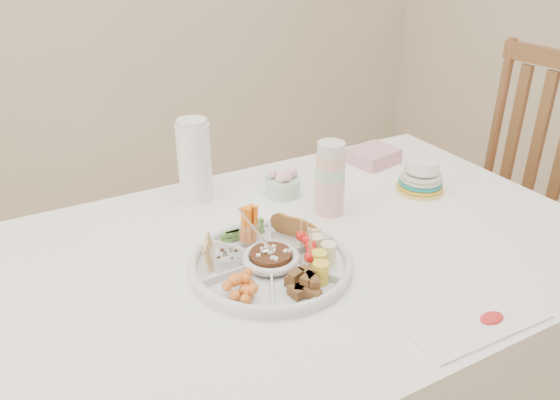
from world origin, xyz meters
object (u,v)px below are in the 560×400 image
dining_table (307,356)px  party_tray (271,261)px  plate_stack (421,177)px  chair (495,201)px  thermos (194,160)px

dining_table → party_tray: size_ratio=4.00×
dining_table → plate_stack: bearing=12.4°
chair → thermos: 1.18m
dining_table → party_tray: party_tray is taller
party_tray → plate_stack: bearing=14.2°
chair → plate_stack: chair is taller
thermos → chair: bearing=-9.1°
chair → party_tray: (-1.10, -0.25, 0.23)m
thermos → plate_stack: (0.61, -0.28, -0.08)m
dining_table → plate_stack: 0.63m
chair → plate_stack: size_ratio=7.77×
party_tray → chair: bearing=13.0°
chair → party_tray: size_ratio=2.91×
party_tray → plate_stack: (0.60, 0.15, 0.02)m
party_tray → dining_table: bearing=19.9°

